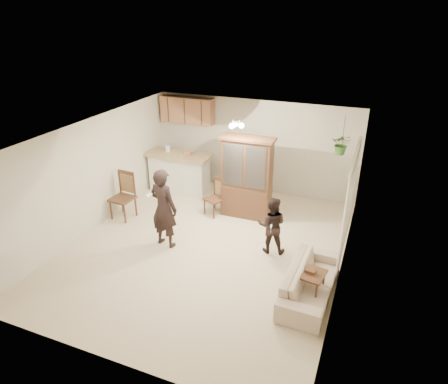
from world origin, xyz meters
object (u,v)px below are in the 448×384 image
at_px(side_table, 309,285).
at_px(chair_hutch_left, 214,205).
at_px(chair_bar, 123,206).
at_px(chair_hutch_right, 247,199).
at_px(child, 272,223).
at_px(sofa, 311,278).
at_px(adult, 163,207).
at_px(china_hutch, 247,178).

xyz_separation_m(side_table, chair_hutch_left, (-2.76, 2.24, -0.01)).
height_order(chair_bar, chair_hutch_right, chair_bar).
height_order(side_table, chair_bar, chair_bar).
distance_m(child, chair_bar, 3.72).
xyz_separation_m(sofa, adult, (-3.18, 0.51, 0.53)).
bearing_deg(chair_hutch_left, adult, -79.99).
xyz_separation_m(child, chair_hutch_right, (-1.07, 1.60, -0.40)).
bearing_deg(chair_hutch_right, sofa, 109.38).
height_order(sofa, china_hutch, china_hutch).
relative_size(adult, chair_hutch_left, 1.96).
relative_size(adult, side_table, 3.08).
bearing_deg(side_table, chair_hutch_right, 126.90).
bearing_deg(adult, chair_hutch_right, -107.48).
relative_size(side_table, chair_hutch_right, 0.60).
xyz_separation_m(adult, chair_hutch_right, (1.09, 2.19, -0.62)).
distance_m(china_hutch, side_table, 3.29).
xyz_separation_m(child, side_table, (1.02, -1.18, -0.40)).
relative_size(sofa, chair_hutch_left, 2.04).
bearing_deg(china_hutch, sofa, -50.93).
relative_size(chair_bar, chair_hutch_right, 1.16).
bearing_deg(adult, chair_hutch_left, -95.50).
xyz_separation_m(adult, chair_hutch_left, (0.43, 1.65, -0.64)).
height_order(adult, chair_bar, adult).
distance_m(sofa, adult, 3.27).
bearing_deg(chair_hutch_right, adult, 45.12).
bearing_deg(child, chair_hutch_left, -43.27).
distance_m(child, chair_hutch_left, 2.08).
distance_m(child, side_table, 1.61).
bearing_deg(adult, child, -155.76).
distance_m(sofa, side_table, 0.12).
height_order(side_table, chair_hutch_right, chair_hutch_right).
xyz_separation_m(child, chair_bar, (-3.70, 0.09, -0.35)).
bearing_deg(china_hutch, chair_hutch_right, 102.94).
bearing_deg(chair_hutch_left, chair_hutch_right, 63.66).
distance_m(adult, child, 2.25).
bearing_deg(chair_hutch_right, side_table, 108.53).
distance_m(adult, chair_hutch_right, 2.53).
relative_size(adult, chair_bar, 1.58).
distance_m(adult, chair_bar, 1.78).
bearing_deg(chair_hutch_left, china_hutch, 43.65).
distance_m(adult, china_hutch, 2.23).
relative_size(sofa, china_hutch, 0.95).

